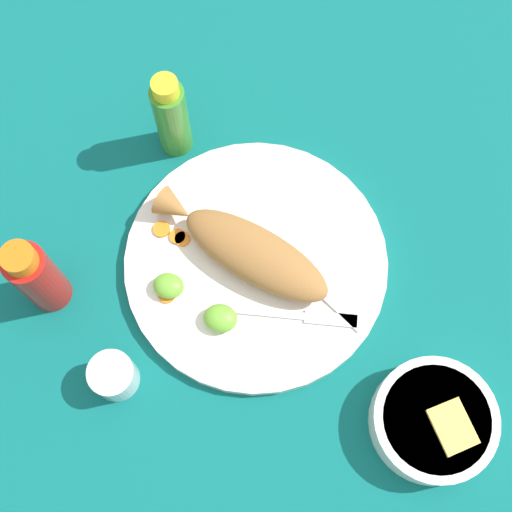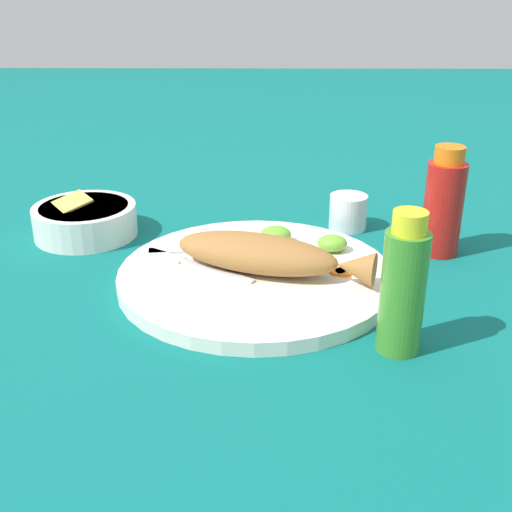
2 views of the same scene
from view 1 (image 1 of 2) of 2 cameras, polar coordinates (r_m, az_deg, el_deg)
The scene contains 15 objects.
ground_plane at distance 0.99m, azimuth 0.00°, elevation -0.71°, with size 4.00×4.00×0.00m, color #0C605B.
main_plate at distance 0.98m, azimuth 0.00°, elevation -0.55°, with size 0.36×0.36×0.02m, color white.
fried_fish at distance 0.95m, azimuth -0.67°, elevation 0.47°, with size 0.27×0.14×0.05m.
fork_near at distance 0.97m, azimuth 5.08°, elevation -2.48°, with size 0.16×0.11×0.00m.
fork_far at distance 0.95m, azimuth 3.34°, elevation -4.80°, with size 0.19×0.04×0.00m.
carrot_slice_near at distance 0.99m, azimuth -5.91°, elevation 1.37°, with size 0.02×0.02×0.00m, color orange.
carrot_slice_mid at distance 0.99m, azimuth -6.30°, elevation 1.56°, with size 0.02×0.02×0.00m, color orange.
carrot_slice_far at distance 1.00m, azimuth -7.57°, elevation 2.13°, with size 0.02×0.02×0.00m, color orange.
carrot_slice_extra at distance 0.97m, azimuth -7.15°, elevation -3.10°, with size 0.02×0.02×0.00m, color orange.
lime_wedge_main at distance 0.96m, azimuth -7.02°, elevation -2.38°, with size 0.04×0.04×0.02m, color #6BB233.
lime_wedge_side at distance 0.94m, azimuth -2.86°, elevation -4.99°, with size 0.04×0.04×0.02m, color #6BB233.
hot_sauce_bottle_red at distance 0.95m, azimuth -17.13°, elevation -1.59°, with size 0.06×0.06×0.16m.
hot_sauce_bottle_green at distance 1.01m, azimuth -6.78°, elevation 11.00°, with size 0.05×0.05×0.16m.
salt_cup at distance 0.95m, azimuth -11.27°, elevation -9.42°, with size 0.06×0.06×0.05m.
guacamole_bowl at distance 0.95m, azimuth 14.02°, elevation -12.66°, with size 0.16×0.16×0.06m.
Camera 1 is at (0.07, -0.30, 0.94)m, focal length 50.00 mm.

